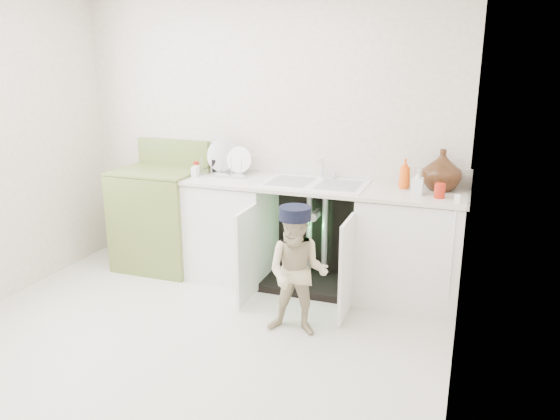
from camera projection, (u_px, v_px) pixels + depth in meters
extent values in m
plane|color=#B9B3A2|center=(189.00, 340.00, 3.83)|extent=(3.50, 3.50, 0.00)
cube|color=silver|center=(265.00, 134.00, 4.84)|extent=(3.50, 2.50, 0.02)
cube|color=silver|center=(468.00, 186.00, 2.92)|extent=(2.50, 3.00, 0.02)
cube|color=white|center=(228.00, 228.00, 4.88)|extent=(0.80, 0.60, 0.86)
cube|color=white|center=(410.00, 249.00, 4.36)|extent=(0.80, 0.60, 0.86)
cube|color=black|center=(322.00, 229.00, 4.86)|extent=(0.80, 0.06, 0.86)
cube|color=black|center=(313.00, 282.00, 4.73)|extent=(0.80, 0.60, 0.06)
cylinder|color=gray|center=(309.00, 231.00, 4.73)|extent=(0.05, 0.05, 0.70)
cylinder|color=gray|center=(325.00, 233.00, 4.68)|extent=(0.05, 0.05, 0.70)
cylinder|color=gray|center=(316.00, 215.00, 4.61)|extent=(0.07, 0.18, 0.07)
cube|color=white|center=(247.00, 255.00, 4.30)|extent=(0.03, 0.40, 0.76)
cube|color=white|center=(346.00, 268.00, 4.04)|extent=(0.02, 0.40, 0.76)
cube|color=white|center=(314.00, 186.00, 4.49)|extent=(2.44, 0.64, 0.03)
cube|color=white|center=(324.00, 168.00, 4.73)|extent=(2.44, 0.02, 0.15)
cube|color=white|center=(315.00, 185.00, 4.49)|extent=(0.85, 0.55, 0.02)
cube|color=gray|center=(291.00, 182.00, 4.55)|extent=(0.34, 0.40, 0.01)
cube|color=gray|center=(339.00, 185.00, 4.42)|extent=(0.34, 0.40, 0.01)
cylinder|color=silver|center=(322.00, 168.00, 4.66)|extent=(0.03, 0.03, 0.17)
cylinder|color=silver|center=(320.00, 161.00, 4.59)|extent=(0.02, 0.14, 0.02)
cylinder|color=silver|center=(334.00, 175.00, 4.64)|extent=(0.04, 0.04, 0.06)
cylinder|color=white|center=(452.00, 253.00, 3.94)|extent=(0.01, 0.01, 0.70)
cube|color=white|center=(457.00, 199.00, 3.92)|extent=(0.04, 0.02, 0.06)
cube|color=silver|center=(226.00, 173.00, 4.87)|extent=(0.48, 0.32, 0.02)
cylinder|color=silver|center=(223.00, 162.00, 4.88)|extent=(0.30, 0.11, 0.29)
cylinder|color=white|center=(239.00, 165.00, 4.81)|extent=(0.23, 0.06, 0.23)
cylinder|color=silver|center=(202.00, 164.00, 4.82)|extent=(0.01, 0.01, 0.14)
cylinder|color=silver|center=(211.00, 165.00, 4.79)|extent=(0.01, 0.01, 0.14)
cylinder|color=silver|center=(221.00, 166.00, 4.76)|extent=(0.01, 0.01, 0.14)
cylinder|color=silver|center=(231.00, 167.00, 4.73)|extent=(0.01, 0.01, 0.14)
cylinder|color=silver|center=(241.00, 167.00, 4.70)|extent=(0.01, 0.01, 0.14)
imported|color=#472614|center=(442.00, 170.00, 4.25)|extent=(0.31, 0.31, 0.32)
imported|color=#FF590D|center=(405.00, 174.00, 4.32)|extent=(0.09, 0.09, 0.24)
imported|color=white|center=(418.00, 182.00, 4.14)|extent=(0.08, 0.09, 0.19)
cylinder|color=#B7200F|center=(440.00, 191.00, 4.04)|extent=(0.08, 0.08, 0.11)
cylinder|color=#A51B0E|center=(196.00, 167.00, 4.92)|extent=(0.05, 0.05, 0.10)
cylinder|color=beige|center=(197.00, 170.00, 4.83)|extent=(0.06, 0.06, 0.08)
cylinder|color=black|center=(214.00, 166.00, 4.90)|extent=(0.04, 0.04, 0.12)
cube|color=silver|center=(195.00, 172.00, 4.73)|extent=(0.05, 0.05, 0.09)
cube|color=olive|center=(161.00, 219.00, 5.07)|extent=(0.74, 0.65, 0.90)
cube|color=olive|center=(158.00, 170.00, 4.94)|extent=(0.74, 0.65, 0.02)
cube|color=olive|center=(174.00, 152.00, 5.16)|extent=(0.74, 0.06, 0.23)
cylinder|color=black|center=(130.00, 173.00, 4.86)|extent=(0.17, 0.17, 0.02)
cylinder|color=silver|center=(130.00, 172.00, 4.85)|extent=(0.20, 0.20, 0.01)
cylinder|color=black|center=(150.00, 166.00, 5.15)|extent=(0.17, 0.17, 0.02)
cylinder|color=silver|center=(150.00, 165.00, 5.14)|extent=(0.20, 0.20, 0.01)
cylinder|color=black|center=(167.00, 176.00, 4.73)|extent=(0.17, 0.17, 0.02)
cylinder|color=silver|center=(167.00, 175.00, 4.73)|extent=(0.20, 0.20, 0.01)
cylinder|color=black|center=(185.00, 169.00, 5.02)|extent=(0.17, 0.17, 0.02)
cylinder|color=silver|center=(185.00, 168.00, 5.02)|extent=(0.20, 0.20, 0.01)
imported|color=#C2B48B|center=(297.00, 273.00, 3.81)|extent=(0.47, 0.38, 0.92)
cylinder|color=black|center=(298.00, 214.00, 3.69)|extent=(0.24, 0.24, 0.09)
cube|color=black|center=(301.00, 215.00, 3.79)|extent=(0.18, 0.10, 0.01)
cube|color=black|center=(306.00, 216.00, 4.22)|extent=(0.07, 0.01, 0.14)
cube|color=#26F23F|center=(305.00, 217.00, 4.21)|extent=(0.06, 0.00, 0.12)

